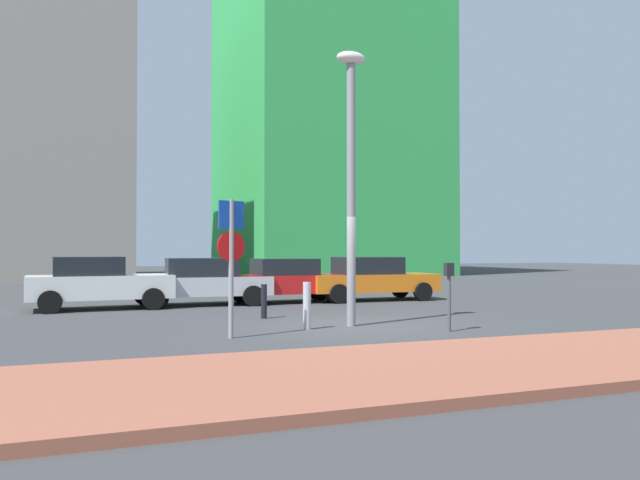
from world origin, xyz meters
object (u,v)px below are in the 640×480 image
(parking_meter, at_px, (449,287))
(traffic_bollard_mid, at_px, (307,306))
(street_lamp, at_px, (351,162))
(parked_car_red, at_px, (286,280))
(parked_car_white, at_px, (98,282))
(parked_car_orange, at_px, (370,278))
(parked_car_silver, at_px, (202,281))
(traffic_bollard_near, at_px, (264,301))
(parking_sign_post, at_px, (231,251))

(parking_meter, xyz_separation_m, traffic_bollard_mid, (-2.71, 1.44, -0.43))
(parking_meter, height_order, street_lamp, street_lamp)
(parked_car_red, distance_m, traffic_bollard_mid, 7.18)
(parked_car_red, distance_m, parking_meter, 8.43)
(parked_car_white, height_order, parked_car_red, parked_car_white)
(parked_car_white, distance_m, street_lamp, 8.89)
(parked_car_white, xyz_separation_m, parked_car_orange, (8.94, 0.03, -0.02))
(parked_car_silver, distance_m, parked_car_red, 2.78)
(parked_car_red, xyz_separation_m, parked_car_orange, (3.01, -0.22, 0.01))
(parked_car_red, xyz_separation_m, parking_meter, (0.91, -8.38, 0.19))
(parked_car_red, bearing_deg, traffic_bollard_mid, -104.51)
(traffic_bollard_near, bearing_deg, parked_car_silver, 99.11)
(parked_car_silver, relative_size, traffic_bollard_mid, 4.18)
(parked_car_white, distance_m, traffic_bollard_near, 5.74)
(street_lamp, relative_size, traffic_bollard_mid, 6.10)
(parked_car_white, bearing_deg, parking_meter, -49.95)
(parked_car_silver, xyz_separation_m, parked_car_orange, (5.79, -0.27, -0.00))
(traffic_bollard_mid, bearing_deg, parked_car_silver, 97.99)
(parked_car_red, distance_m, parked_car_orange, 3.01)
(parked_car_red, relative_size, street_lamp, 0.65)
(parking_sign_post, xyz_separation_m, parking_meter, (4.58, -0.67, -0.77))
(parking_meter, bearing_deg, parked_car_red, 96.18)
(parked_car_orange, distance_m, traffic_bollard_mid, 8.27)
(parked_car_white, height_order, parking_meter, parked_car_white)
(traffic_bollard_near, bearing_deg, parking_sign_post, -116.42)
(street_lamp, bearing_deg, traffic_bollard_mid, -170.37)
(parked_car_orange, bearing_deg, parking_sign_post, -131.70)
(parked_car_orange, distance_m, street_lamp, 8.06)
(parking_sign_post, bearing_deg, street_lamp, 17.59)
(parked_car_silver, xyz_separation_m, traffic_bollard_mid, (0.98, -7.00, -0.26))
(parking_sign_post, relative_size, street_lamp, 0.43)
(parked_car_red, distance_m, street_lamp, 7.42)
(parking_meter, height_order, traffic_bollard_near, parking_meter)
(parked_car_orange, height_order, street_lamp, street_lamp)
(parked_car_white, distance_m, parking_sign_post, 7.85)
(parking_sign_post, bearing_deg, traffic_bollard_mid, 22.18)
(parked_car_silver, bearing_deg, parking_meter, -66.38)
(traffic_bollard_near, distance_m, traffic_bollard_mid, 2.50)
(parked_car_white, xyz_separation_m, parking_meter, (6.84, -8.14, 0.15))
(parking_sign_post, distance_m, street_lamp, 3.77)
(parked_car_red, bearing_deg, parked_car_white, -177.64)
(parked_car_white, bearing_deg, parked_car_red, 2.36)
(parking_meter, bearing_deg, traffic_bollard_near, 127.10)
(parking_sign_post, height_order, parking_meter, parking_sign_post)
(street_lamp, relative_size, traffic_bollard_near, 7.26)
(parked_car_white, height_order, parked_car_orange, parked_car_white)
(parked_car_orange, bearing_deg, parked_car_white, -179.82)
(parking_meter, xyz_separation_m, traffic_bollard_near, (-2.96, 3.92, -0.51))
(traffic_bollard_near, height_order, traffic_bollard_mid, traffic_bollard_mid)
(parked_car_silver, distance_m, street_lamp, 7.73)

